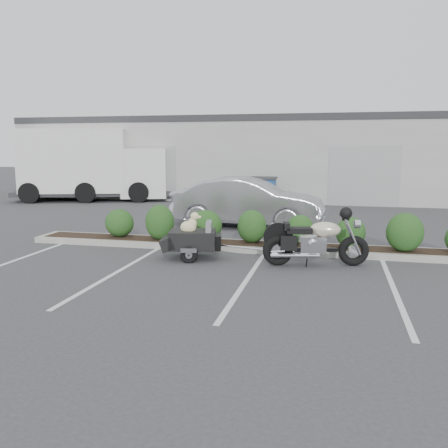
% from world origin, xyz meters
% --- Properties ---
extents(ground, '(90.00, 90.00, 0.00)m').
position_xyz_m(ground, '(0.00, 0.00, 0.00)').
color(ground, '#38383A').
rests_on(ground, ground).
extents(planter_kerb, '(12.00, 1.00, 0.15)m').
position_xyz_m(planter_kerb, '(1.00, 2.20, 0.07)').
color(planter_kerb, '#9E9E93').
rests_on(planter_kerb, ground).
extents(building, '(26.00, 10.00, 4.00)m').
position_xyz_m(building, '(0.00, 17.00, 2.00)').
color(building, '#9EA099').
rests_on(building, ground).
extents(motorcycle, '(2.28, 0.97, 1.32)m').
position_xyz_m(motorcycle, '(2.44, 0.90, 0.53)').
color(motorcycle, black).
rests_on(motorcycle, ground).
extents(pet_trailer, '(1.86, 1.06, 1.09)m').
position_xyz_m(pet_trailer, '(-0.35, 0.91, 0.46)').
color(pet_trailer, black).
rests_on(pet_trailer, ground).
extents(sedan, '(4.87, 1.92, 1.58)m').
position_xyz_m(sedan, '(0.11, 5.56, 0.79)').
color(sedan, '#A8A8AF').
rests_on(sedan, ground).
extents(dumpster, '(2.05, 1.48, 1.29)m').
position_xyz_m(dumpster, '(-0.54, 10.40, 0.65)').
color(dumpster, navy).
rests_on(dumpster, ground).
extents(delivery_truck, '(7.71, 4.41, 3.36)m').
position_xyz_m(delivery_truck, '(-8.53, 11.58, 1.61)').
color(delivery_truck, silver).
rests_on(delivery_truck, ground).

